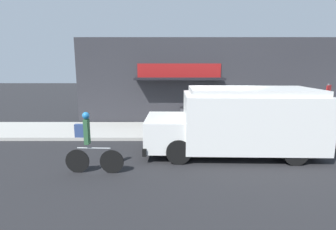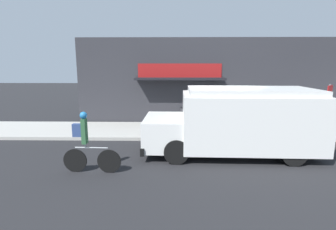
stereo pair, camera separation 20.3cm
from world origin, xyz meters
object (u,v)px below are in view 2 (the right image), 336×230
Objects in this scene: stop_sign_post at (328,101)px; school_bus at (238,120)px; trash_bin at (187,116)px; cyclist at (87,144)px.

school_bus is at bearing -153.41° from stop_sign_post.
stop_sign_post is 2.47× the size of trash_bin.
stop_sign_post is at bearing -17.55° from trash_bin.
stop_sign_post is at bearing 25.96° from cyclist.
school_bus reaches higher than trash_bin.
school_bus is at bearing -68.72° from trash_bin.
stop_sign_post is 6.08m from trash_bin.
school_bus is 4.91m from cyclist.
cyclist is at bearing -118.72° from trash_bin.
cyclist reaches higher than trash_bin.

